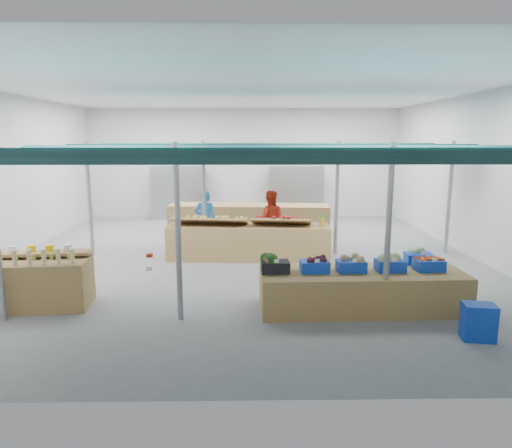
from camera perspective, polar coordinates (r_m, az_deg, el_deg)
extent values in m
plane|color=slate|center=(11.81, -1.74, -4.34)|extent=(13.00, 13.00, 0.00)
plane|color=silver|center=(11.47, -1.87, 16.38)|extent=(13.00, 13.00, 0.00)
plane|color=silver|center=(17.93, -1.50, 7.58)|extent=(12.00, 0.00, 12.00)
plane|color=silver|center=(13.00, -29.39, 5.08)|extent=(0.00, 13.00, 13.00)
plane|color=silver|center=(12.85, 26.17, 5.31)|extent=(0.00, 13.00, 13.00)
cylinder|color=gray|center=(12.71, -20.12, 2.98)|extent=(0.10, 0.10, 3.00)
cylinder|color=gray|center=(7.66, -9.72, -1.18)|extent=(0.10, 0.10, 3.00)
cylinder|color=gray|center=(12.06, -6.51, 3.18)|extent=(0.10, 0.10, 3.00)
cylinder|color=gray|center=(7.92, 16.19, -1.07)|extent=(0.10, 0.10, 3.00)
cylinder|color=gray|center=(12.23, 10.06, 3.19)|extent=(0.10, 0.10, 3.00)
cylinder|color=gray|center=(13.14, 23.03, 3.01)|extent=(0.10, 0.10, 3.00)
cylinder|color=gray|center=(7.43, 3.57, 9.09)|extent=(10.00, 0.06, 0.06)
cylinder|color=gray|center=(11.92, 1.87, 9.66)|extent=(10.00, 0.06, 0.06)
cube|color=black|center=(6.79, 4.00, 8.35)|extent=(9.50, 1.28, 0.30)
cube|color=black|center=(8.08, 3.21, 8.72)|extent=(9.50, 1.28, 0.30)
cube|color=black|center=(11.28, 2.03, 9.25)|extent=(9.50, 1.28, 0.30)
cube|color=black|center=(12.57, 1.72, 9.39)|extent=(9.50, 1.28, 0.30)
cube|color=#B23F33|center=(17.73, -9.62, 3.83)|extent=(2.00, 0.50, 2.00)
cube|color=#B23F33|center=(17.62, 5.03, 3.90)|extent=(2.00, 0.50, 2.00)
cube|color=olive|center=(9.30, -26.08, -6.78)|extent=(2.05, 1.06, 0.88)
cube|color=#997247|center=(9.42, -25.78, -3.30)|extent=(2.00, 0.57, 0.06)
cube|color=olive|center=(8.55, 13.01, -8.03)|extent=(3.66, 1.29, 0.71)
cube|color=olive|center=(11.72, -0.94, -2.24)|extent=(4.15, 1.21, 0.88)
cube|color=olive|center=(14.93, -0.88, 0.66)|extent=(5.25, 1.48, 0.93)
cube|color=#103AB5|center=(7.91, 26.05, -10.94)|extent=(0.52, 0.41, 0.57)
imported|color=#1B6AB4|center=(12.78, -6.34, 0.52)|extent=(0.62, 0.43, 1.64)
imported|color=#A52714|center=(12.74, 1.75, 0.54)|extent=(0.83, 0.67, 1.64)
cube|color=black|center=(8.15, 2.41, -5.35)|extent=(0.52, 0.37, 0.20)
cube|color=white|center=(7.89, 2.58, -4.67)|extent=(0.08, 0.01, 0.06)
cube|color=#103AB5|center=(8.23, 7.34, -5.25)|extent=(0.52, 0.37, 0.20)
cube|color=white|center=(7.98, 7.66, -4.58)|extent=(0.08, 0.01, 0.06)
cube|color=#103AB5|center=(8.36, 11.79, -5.14)|extent=(0.52, 0.37, 0.20)
cube|color=white|center=(8.12, 12.24, -4.47)|extent=(0.08, 0.01, 0.06)
cube|color=#103AB5|center=(8.56, 16.41, -4.99)|extent=(0.52, 0.37, 0.20)
cube|color=white|center=(8.32, 16.97, -4.32)|extent=(0.08, 0.01, 0.06)
cube|color=#103AB5|center=(8.81, 20.78, -4.81)|extent=(0.52, 0.37, 0.20)
cube|color=white|center=(8.58, 21.45, -4.16)|extent=(0.08, 0.01, 0.06)
sphere|color=brown|center=(7.98, 1.40, -4.63)|extent=(0.09, 0.09, 0.09)
sphere|color=brown|center=(7.95, 1.04, -4.39)|extent=(0.06, 0.06, 0.06)
cylinder|color=red|center=(7.95, -13.18, -3.84)|extent=(0.12, 0.12, 0.05)
cube|color=white|center=(7.95, -13.20, -5.48)|extent=(0.10, 0.01, 0.07)
cube|color=#997247|center=(11.61, -5.79, 0.41)|extent=(1.97, 0.90, 0.26)
cube|color=#997247|center=(11.50, 3.16, 0.34)|extent=(1.57, 0.85, 0.26)
cylinder|color=#8C6019|center=(11.56, 8.24, 0.25)|extent=(0.14, 0.14, 0.22)
cone|color=#26661E|center=(11.53, 8.27, 1.18)|extent=(0.12, 0.12, 0.18)
cube|color=#103AB5|center=(9.22, 19.69, -4.08)|extent=(0.51, 0.37, 0.20)
cube|color=white|center=(8.98, 20.19, -3.44)|extent=(0.08, 0.01, 0.06)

